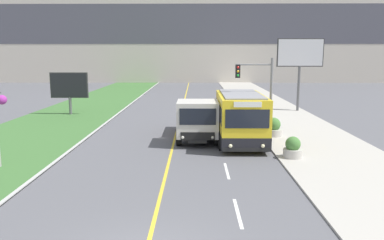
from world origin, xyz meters
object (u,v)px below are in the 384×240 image
at_px(billboard_small, 69,86).
at_px(planter_round_third, 261,115).
at_px(planter_round_near, 293,148).
at_px(planter_round_far, 251,106).
at_px(planter_round_second, 273,128).
at_px(billboard_large, 300,56).
at_px(traffic_light_mast, 260,88).
at_px(dump_truck, 198,120).
at_px(city_bus, 240,118).

height_order(billboard_small, planter_round_third, billboard_small).
relative_size(planter_round_near, planter_round_far, 0.93).
height_order(planter_round_near, planter_round_second, planter_round_second).
bearing_deg(planter_round_near, planter_round_far, 89.70).
distance_m(planter_round_second, planter_round_third, 5.10).
bearing_deg(planter_round_second, billboard_large, 67.78).
height_order(traffic_light_mast, planter_round_third, traffic_light_mast).
distance_m(billboard_large, planter_round_third, 8.57).
bearing_deg(planter_round_second, billboard_small, 151.11).
bearing_deg(dump_truck, traffic_light_mast, 7.06).
xyz_separation_m(dump_truck, billboard_small, (-11.13, 10.07, 1.19)).
relative_size(city_bus, planter_round_near, 5.49).
xyz_separation_m(billboard_small, planter_round_third, (16.11, -3.73, -1.88)).
xyz_separation_m(city_bus, dump_truck, (-2.53, 0.59, -0.22)).
bearing_deg(planter_round_near, billboard_large, 74.23).
height_order(dump_truck, planter_round_third, dump_truck).
distance_m(traffic_light_mast, billboard_small, 17.75).
bearing_deg(billboard_small, billboard_large, 5.93).
height_order(billboard_small, planter_round_far, billboard_small).
xyz_separation_m(billboard_large, billboard_small, (-20.49, -2.13, -2.59)).
height_order(dump_truck, planter_round_far, dump_truck).
distance_m(dump_truck, billboard_small, 15.06).
xyz_separation_m(city_bus, traffic_light_mast, (1.25, 1.06, 1.72)).
distance_m(billboard_small, planter_round_far, 16.20).
height_order(billboard_large, planter_round_far, billboard_large).
relative_size(dump_truck, traffic_light_mast, 1.29).
xyz_separation_m(planter_round_second, planter_round_far, (0.02, 10.20, -0.00)).
distance_m(city_bus, dump_truck, 2.61).
xyz_separation_m(planter_round_near, planter_round_third, (0.16, 10.20, 0.06)).
relative_size(dump_truck, planter_round_second, 5.49).
relative_size(billboard_small, planter_round_second, 3.13).
xyz_separation_m(traffic_light_mast, billboard_small, (-14.91, 9.60, -0.74)).
xyz_separation_m(planter_round_second, planter_round_third, (0.10, 5.10, 0.02)).
bearing_deg(billboard_large, billboard_small, -174.07).
bearing_deg(planter_round_near, planter_round_third, 89.12).
relative_size(city_bus, billboard_large, 0.89).
bearing_deg(traffic_light_mast, city_bus, -139.74).
xyz_separation_m(city_bus, planter_round_second, (2.35, 1.83, -0.93)).
height_order(dump_truck, billboard_large, billboard_large).
height_order(dump_truck, billboard_small, billboard_small).
bearing_deg(billboard_small, city_bus, -37.96).
bearing_deg(billboard_small, planter_round_third, -13.05).
bearing_deg(billboard_small, planter_round_second, -28.89).
xyz_separation_m(city_bus, planter_round_third, (2.45, 6.93, -0.91)).
xyz_separation_m(billboard_large, planter_round_far, (-4.45, -0.76, -4.49)).
xyz_separation_m(billboard_large, planter_round_near, (-4.54, -16.06, -4.53)).
height_order(billboard_large, planter_round_third, billboard_large).
bearing_deg(city_bus, planter_round_second, 37.88).
relative_size(planter_round_near, planter_round_third, 0.89).
height_order(planter_round_third, planter_round_far, planter_round_third).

